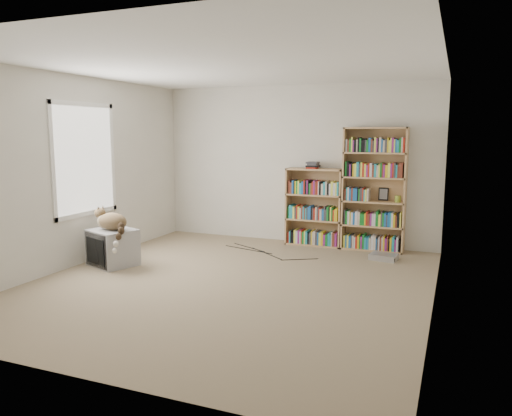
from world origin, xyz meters
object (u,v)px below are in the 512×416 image
at_px(bookcase_tall, 374,193).
at_px(cat, 113,224).
at_px(bookcase_short, 315,210).
at_px(dvd_player, 384,257).
at_px(crt_tv, 113,248).

bearing_deg(bookcase_tall, cat, -143.15).
bearing_deg(cat, bookcase_short, 51.51).
bearing_deg(dvd_player, cat, -144.39).
xyz_separation_m(cat, dvd_player, (3.26, 1.70, -0.53)).
relative_size(cat, dvd_player, 1.69).
xyz_separation_m(crt_tv, dvd_player, (3.32, 1.64, -0.20)).
bearing_deg(dvd_player, bookcase_tall, 121.65).
relative_size(cat, bookcase_tall, 0.33).
bearing_deg(crt_tv, bookcase_tall, 55.78).
bearing_deg(cat, dvd_player, 31.93).
xyz_separation_m(crt_tv, cat, (0.05, -0.05, 0.33)).
xyz_separation_m(bookcase_short, dvd_player, (1.16, -0.57, -0.51)).
bearing_deg(cat, bookcase_tall, 41.31).
bearing_deg(bookcase_short, dvd_player, -26.04).
height_order(crt_tv, bookcase_tall, bookcase_tall).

